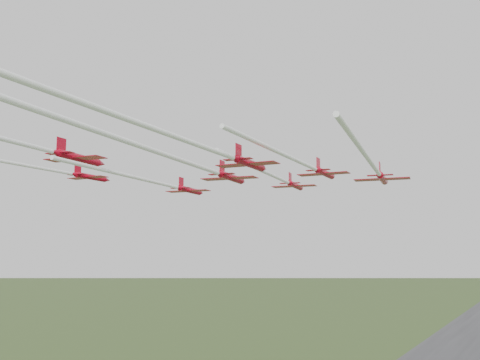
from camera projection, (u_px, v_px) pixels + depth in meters
The scene contains 8 objects.
runway at pixel (458, 349), 258.83m from camera, with size 38.00×900.00×0.04m, color #353538.
jet_lead at pixel (282, 179), 107.56m from camera, with size 12.09×49.89×2.90m.
jet_row2_left at pixel (166, 185), 96.93m from camera, with size 10.31×45.08×2.64m.
jet_row2_right at pixel (308, 166), 86.89m from camera, with size 9.24×45.93×2.73m.
jet_row3_left at pixel (23, 165), 86.82m from camera, with size 8.24×59.84×2.45m.
jet_row3_mid at pixel (184, 161), 72.51m from camera, with size 14.15×66.03×2.80m.
jet_row3_right at pixel (375, 169), 70.43m from camera, with size 11.12×44.78×2.41m.
jet_row4_right at pixel (204, 147), 59.37m from camera, with size 8.45×51.84×2.49m.
Camera 1 is at (41.56, -84.67, 45.78)m, focal length 40.00 mm.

